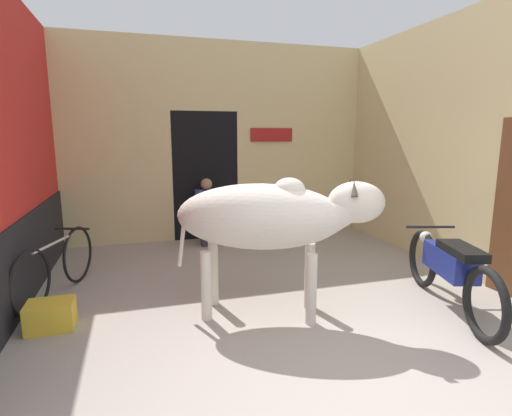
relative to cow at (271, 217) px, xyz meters
name	(u,v)px	position (x,y,z in m)	size (l,w,h in m)	color
ground_plane	(350,388)	(0.17, -1.40, -1.06)	(30.00, 30.00, 0.00)	#9E9389
wall_left_shopfront	(2,153)	(-2.65, 0.97, 0.64)	(0.25, 4.77, 3.53)	red
wall_back_with_doorway	(213,154)	(0.07, 3.62, 0.48)	(5.48, 0.93, 3.53)	#D1BC84
wall_right_with_door	(448,146)	(3.00, 0.93, 0.68)	(0.22, 4.77, 3.53)	#D1BC84
cow	(271,217)	(0.00, 0.00, 0.00)	(2.18, 1.30, 1.48)	beige
motorcycle_near	(450,268)	(1.90, -0.46, -0.59)	(0.77, 2.05, 0.82)	black
bicycle	(57,266)	(-2.27, 1.15, -0.69)	(0.66, 1.66, 0.75)	black
shopkeeper_seated	(207,211)	(-0.16, 2.96, -0.47)	(0.39, 0.33, 1.16)	#282833
plastic_stool	(224,231)	(0.13, 3.02, -0.86)	(0.29, 0.29, 0.38)	#DB6093
crate	(51,315)	(-2.20, 0.29, -0.92)	(0.44, 0.32, 0.28)	gold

